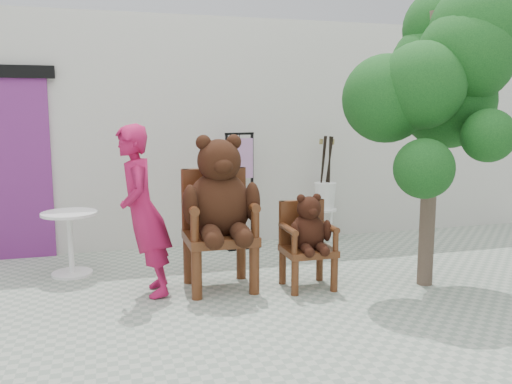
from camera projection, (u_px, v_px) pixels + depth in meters
ground_plane at (312, 307)px, 5.00m from camera, size 60.00×60.00×0.00m
back_wall at (232, 131)px, 7.72m from camera, size 9.00×1.00×3.00m
chair_big at (219, 204)px, 5.42m from camera, size 0.77×0.82×1.57m
chair_small at (308, 233)px, 5.50m from camera, size 0.50×0.52×0.97m
person at (143, 212)px, 5.22m from camera, size 0.41×0.61×1.67m
cafe_table at (70, 236)px, 5.92m from camera, size 0.60×0.60×0.70m
display_stand at (240, 204)px, 7.12m from camera, size 0.50×0.42×1.51m
stool_bucket at (325, 195)px, 7.45m from camera, size 0.32×0.32×1.45m
tree at (443, 72)px, 5.37m from camera, size 1.75×1.61×3.07m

